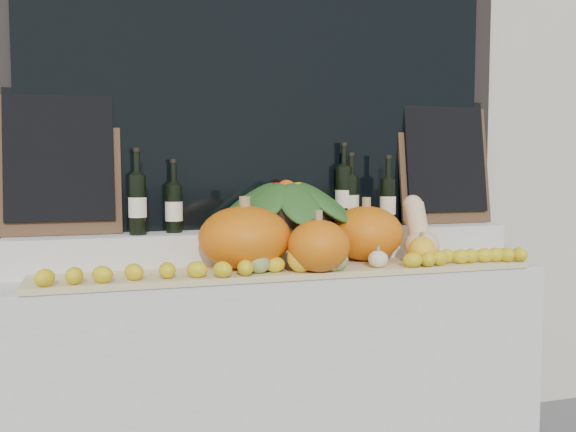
{
  "coord_description": "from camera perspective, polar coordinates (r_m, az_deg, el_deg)",
  "views": [
    {
      "loc": [
        -0.8,
        -1.14,
        1.34
      ],
      "look_at": [
        0.0,
        1.45,
        1.12
      ],
      "focal_mm": 40.0,
      "sensor_mm": 36.0,
      "label": 1
    }
  ],
  "objects": [
    {
      "name": "rear_tier",
      "position": [
        2.95,
        -1.3,
        -2.76
      ],
      "size": [
        2.3,
        0.25,
        0.16
      ],
      "primitive_type": "cube",
      "color": "silver",
      "rests_on": "display_sill"
    },
    {
      "name": "display_sill",
      "position": [
        2.92,
        -0.45,
        -13.3
      ],
      "size": [
        2.3,
        0.55,
        0.88
      ],
      "primitive_type": "cube",
      "color": "silver",
      "rests_on": "ground"
    },
    {
      "name": "lemon_heap",
      "position": [
        2.59,
        1.05,
        -4.32
      ],
      "size": [
        2.2,
        0.16,
        0.06
      ],
      "primitive_type": null,
      "color": "yellow",
      "rests_on": "straw_bedding"
    },
    {
      "name": "decorative_gourds",
      "position": [
        2.67,
        5.28,
        -3.64
      ],
      "size": [
        0.84,
        0.16,
        0.14
      ],
      "color": "#34671F",
      "rests_on": "straw_bedding"
    },
    {
      "name": "chalkboard_left",
      "position": [
        2.88,
        -19.65,
        4.81
      ],
      "size": [
        0.5,
        0.12,
        0.62
      ],
      "rotation": [
        -0.15,
        0.0,
        0.0
      ],
      "color": "#4C331E",
      "rests_on": "rear_tier"
    },
    {
      "name": "produce_bowl",
      "position": [
        2.93,
        -0.13,
        0.99
      ],
      "size": [
        0.67,
        0.67,
        0.24
      ],
      "color": "black",
      "rests_on": "rear_tier"
    },
    {
      "name": "pumpkin_right",
      "position": [
        2.91,
        6.96,
        -1.54
      ],
      "size": [
        0.43,
        0.43,
        0.25
      ],
      "primitive_type": "ellipsoid",
      "rotation": [
        0.0,
        0.0,
        0.41
      ],
      "color": "orange",
      "rests_on": "straw_bedding"
    },
    {
      "name": "wine_bottle_far_right",
      "position": [
        3.09,
        8.86,
        1.24
      ],
      "size": [
        0.08,
        0.08,
        0.34
      ],
      "color": "black",
      "rests_on": "rear_tier"
    },
    {
      "name": "pumpkin_center",
      "position": [
        2.59,
        2.74,
        -2.67
      ],
      "size": [
        0.28,
        0.28,
        0.21
      ],
      "primitive_type": "ellipsoid",
      "rotation": [
        0.0,
        0.0,
        -0.11
      ],
      "color": "orange",
      "rests_on": "straw_bedding"
    },
    {
      "name": "straw_bedding",
      "position": [
        2.7,
        0.32,
        -4.9
      ],
      "size": [
        2.1,
        0.32,
        0.02
      ],
      "primitive_type": "cube",
      "color": "tan",
      "rests_on": "display_sill"
    },
    {
      "name": "wine_bottle_near_left",
      "position": [
        2.85,
        -10.11,
        0.73
      ],
      "size": [
        0.08,
        0.08,
        0.32
      ],
      "color": "black",
      "rests_on": "rear_tier"
    },
    {
      "name": "wine_bottle_tall",
      "position": [
        3.08,
        4.98,
        1.8
      ],
      "size": [
        0.08,
        0.08,
        0.4
      ],
      "color": "black",
      "rests_on": "rear_tier"
    },
    {
      "name": "wine_bottle_near_right",
      "position": [
        3.08,
        5.62,
        1.38
      ],
      "size": [
        0.08,
        0.08,
        0.35
      ],
      "color": "black",
      "rests_on": "rear_tier"
    },
    {
      "name": "wine_bottle_far_left",
      "position": [
        2.79,
        -13.23,
        1.08
      ],
      "size": [
        0.08,
        0.08,
        0.37
      ],
      "color": "black",
      "rests_on": "rear_tier"
    },
    {
      "name": "pumpkin_left",
      "position": [
        2.67,
        -3.85,
        -1.91
      ],
      "size": [
        0.43,
        0.43,
        0.26
      ],
      "primitive_type": "ellipsoid",
      "rotation": [
        0.0,
        0.0,
        -0.11
      ],
      "color": "orange",
      "rests_on": "straw_bedding"
    },
    {
      "name": "chalkboard_right",
      "position": [
        3.35,
        13.74,
        4.88
      ],
      "size": [
        0.5,
        0.12,
        0.62
      ],
      "rotation": [
        -0.15,
        0.0,
        0.0
      ],
      "color": "#4C331E",
      "rests_on": "rear_tier"
    },
    {
      "name": "butternut_squash",
      "position": [
        2.92,
        11.59,
        -1.62
      ],
      "size": [
        0.16,
        0.21,
        0.29
      ],
      "color": "#EDC38B",
      "rests_on": "straw_bedding"
    }
  ]
}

